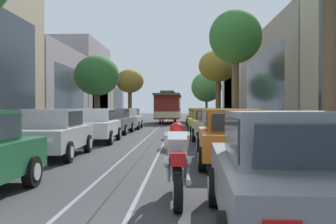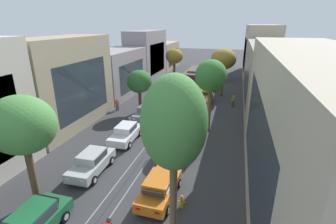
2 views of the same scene
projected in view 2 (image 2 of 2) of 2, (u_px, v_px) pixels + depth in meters
name	position (u px, v px, depth m)	size (l,w,h in m)	color
ground_plane	(179.00, 109.00, 32.10)	(160.00, 160.00, 0.00)	#38383A
trolley_track_rails	(185.00, 100.00, 35.87)	(1.14, 69.62, 0.01)	gray
building_facade_left	(109.00, 70.00, 34.91)	(5.70, 61.32, 9.57)	beige
building_facade_right	(269.00, 70.00, 32.49)	(5.95, 61.32, 10.12)	#BCAD93
parked_car_green_near_left	(32.00, 224.00, 12.69)	(2.01, 4.37, 1.58)	#1E6038
parked_car_silver_second_left	(92.00, 162.00, 18.28)	(2.08, 4.40, 1.58)	#B7B7BC
parked_car_white_mid_left	(126.00, 133.00, 23.15)	(2.08, 4.40, 1.58)	silver
parked_car_grey_fourth_left	(146.00, 112.00, 28.48)	(2.07, 4.39, 1.58)	slate
parked_car_white_fifth_left	(161.00, 99.00, 33.42)	(2.07, 4.39, 1.58)	silver
parked_car_orange_second_right	(160.00, 187.00, 15.51)	(2.08, 4.39, 1.58)	orange
parked_car_beige_mid_right	(182.00, 145.00, 20.81)	(2.13, 4.42, 1.58)	#C1B28E
parked_car_yellow_fourth_right	(191.00, 123.00, 25.35)	(2.09, 4.40, 1.58)	gold
parked_car_maroon_fifth_right	(201.00, 105.00, 31.01)	(2.06, 4.39, 1.58)	maroon
parked_car_yellow_sixth_right	(206.00, 95.00, 35.51)	(2.14, 4.42, 1.58)	gold
parked_car_grey_far_right	(211.00, 85.00, 41.18)	(2.03, 4.37, 1.58)	slate
street_tree_kerb_left_near	(22.00, 126.00, 13.84)	(3.89, 3.44, 6.80)	brown
street_tree_kerb_left_second	(139.00, 82.00, 29.90)	(3.04, 3.03, 5.18)	#4C3826
street_tree_kerb_left_mid	(174.00, 57.00, 45.81)	(3.16, 3.19, 6.03)	brown
street_tree_kerb_right_near	(174.00, 125.00, 10.47)	(2.87, 2.96, 8.61)	brown
street_tree_kerb_right_second	(211.00, 77.00, 23.68)	(3.02, 3.30, 7.26)	brown
street_tree_kerb_right_mid	(223.00, 60.00, 35.99)	(3.65, 3.67, 7.00)	brown
street_tree_kerb_right_fourth	(225.00, 58.00, 47.18)	(3.74, 3.50, 6.02)	brown
cable_car_trolley	(195.00, 78.00, 42.22)	(2.72, 9.16, 3.28)	maroon
pedestrian_on_left_pavement	(233.00, 100.00, 32.56)	(0.55, 0.40, 1.57)	#4C4233
pedestrian_on_right_pavement	(117.00, 104.00, 31.30)	(0.55, 0.42, 1.55)	#282D38
fire_hydrant	(182.00, 201.00, 14.84)	(0.40, 0.22, 0.84)	gold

